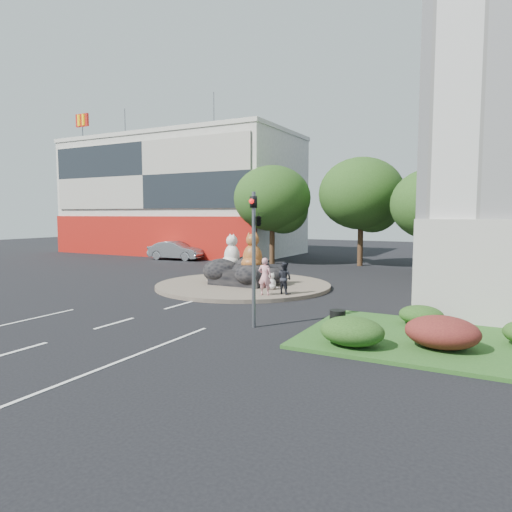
{
  "coord_description": "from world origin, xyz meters",
  "views": [
    {
      "loc": [
        12.87,
        -12.63,
        4.18
      ],
      "look_at": [
        1.68,
        8.42,
        2.0
      ],
      "focal_mm": 32.0,
      "sensor_mm": 36.0,
      "label": 1
    }
  ],
  "objects": [
    {
      "name": "rock_plinth",
      "position": [
        0.0,
        10.0,
        0.65
      ],
      "size": [
        3.2,
        2.6,
        0.9
      ],
      "primitive_type": null,
      "color": "black",
      "rests_on": "roundabout_island"
    },
    {
      "name": "tree_mid",
      "position": [
        3.07,
        24.06,
        5.56
      ],
      "size": [
        6.84,
        6.84,
        8.76
      ],
      "color": "#382314",
      "rests_on": "ground"
    },
    {
      "name": "tree_left",
      "position": [
        -3.93,
        22.06,
        5.25
      ],
      "size": [
        6.46,
        6.46,
        8.27
      ],
      "color": "#382314",
      "rests_on": "ground"
    },
    {
      "name": "cat_white",
      "position": [
        -0.88,
        10.22,
        2.09
      ],
      "size": [
        1.53,
        1.47,
        1.98
      ],
      "primitive_type": null,
      "rotation": [
        0.0,
        0.0,
        -0.49
      ],
      "color": "silver",
      "rests_on": "rock_plinth"
    },
    {
      "name": "hedge_back_green",
      "position": [
        10.5,
        4.8,
        0.48
      ],
      "size": [
        1.6,
        1.28,
        0.72
      ],
      "primitive_type": "ellipsoid",
      "color": "#1C3B13",
      "rests_on": "grass_verge"
    },
    {
      "name": "pedestrian_dark",
      "position": [
        3.52,
        7.98,
        1.01
      ],
      "size": [
        0.93,
        0.81,
        1.61
      ],
      "primitive_type": "imported",
      "rotation": [
        0.0,
        0.0,
        2.84
      ],
      "color": "black",
      "rests_on": "roundabout_island"
    },
    {
      "name": "grass_verge",
      "position": [
        12.0,
        3.0,
        0.06
      ],
      "size": [
        10.0,
        6.0,
        0.12
      ],
      "primitive_type": "cube",
      "color": "#1E4B19",
      "rests_on": "ground"
    },
    {
      "name": "parked_car",
      "position": [
        -13.3,
        20.84,
        0.85
      ],
      "size": [
        5.34,
        2.33,
        1.71
      ],
      "primitive_type": "imported",
      "rotation": [
        0.0,
        0.0,
        1.67
      ],
      "color": "#979A9E",
      "rests_on": "ground"
    },
    {
      "name": "pedestrian_pink",
      "position": [
        2.78,
        7.28,
        1.13
      ],
      "size": [
        0.74,
        0.54,
        1.86
      ],
      "primitive_type": "imported",
      "rotation": [
        0.0,
        0.0,
        3.29
      ],
      "color": "pink",
      "rests_on": "roundabout_island"
    },
    {
      "name": "traffic_light",
      "position": [
        5.1,
        2.0,
        3.62
      ],
      "size": [
        0.44,
        1.24,
        5.0
      ],
      "color": "#595B60",
      "rests_on": "ground"
    },
    {
      "name": "hedge_red",
      "position": [
        11.5,
        2.0,
        0.61
      ],
      "size": [
        2.2,
        1.76,
        0.99
      ],
      "primitive_type": "ellipsoid",
      "color": "#4E1516",
      "rests_on": "grass_verge"
    },
    {
      "name": "kitten_calico",
      "position": [
        -1.65,
        9.19,
        0.67
      ],
      "size": [
        0.64,
        0.59,
        0.94
      ],
      "primitive_type": null,
      "rotation": [
        0.0,
        0.0,
        -0.19
      ],
      "color": "white",
      "rests_on": "roundabout_island"
    },
    {
      "name": "kitten_white",
      "position": [
        2.32,
        8.98,
        0.65
      ],
      "size": [
        0.72,
        0.71,
        0.91
      ],
      "primitive_type": null,
      "rotation": [
        0.0,
        0.0,
        0.74
      ],
      "color": "silver",
      "rests_on": "roundabout_island"
    },
    {
      "name": "cat_tabby",
      "position": [
        0.83,
        9.6,
        2.16
      ],
      "size": [
        1.44,
        1.3,
        2.12
      ],
      "primitive_type": null,
      "rotation": [
        0.0,
        0.0,
        0.17
      ],
      "color": "#B37425",
      "rests_on": "rock_plinth"
    },
    {
      "name": "litter_bin",
      "position": [
        8.12,
        2.27,
        0.51
      ],
      "size": [
        0.61,
        0.61,
        0.79
      ],
      "primitive_type": "cylinder",
      "rotation": [
        0.0,
        0.0,
        -0.13
      ],
      "color": "black",
      "rests_on": "grass_verge"
    },
    {
      "name": "street_lamp",
      "position": [
        12.82,
        8.0,
        4.55
      ],
      "size": [
        2.34,
        0.22,
        8.06
      ],
      "color": "#595B60",
      "rests_on": "ground"
    },
    {
      "name": "tree_right",
      "position": [
        9.07,
        20.06,
        4.63
      ],
      "size": [
        5.7,
        5.7,
        7.3
      ],
      "color": "#382314",
      "rests_on": "ground"
    },
    {
      "name": "hedge_near_green",
      "position": [
        9.0,
        1.0,
        0.57
      ],
      "size": [
        2.0,
        1.6,
        0.9
      ],
      "primitive_type": "ellipsoid",
      "color": "#1C3B13",
      "rests_on": "grass_verge"
    },
    {
      "name": "shophouse_block",
      "position": [
        -18.0,
        27.91,
        6.18
      ],
      "size": [
        25.2,
        12.3,
        17.4
      ],
      "color": "silver",
      "rests_on": "ground"
    },
    {
      "name": "roundabout_island",
      "position": [
        0.0,
        10.0,
        0.1
      ],
      "size": [
        10.0,
        10.0,
        0.2
      ],
      "primitive_type": "cylinder",
      "color": "brown",
      "rests_on": "ground"
    },
    {
      "name": "ground",
      "position": [
        0.0,
        0.0,
        0.0
      ],
      "size": [
        120.0,
        120.0,
        0.0
      ],
      "primitive_type": "plane",
      "color": "black",
      "rests_on": "ground"
    }
  ]
}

